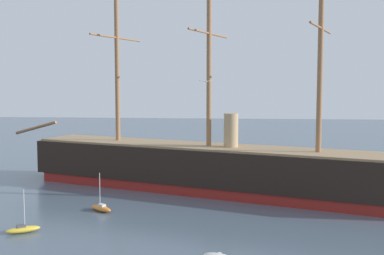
% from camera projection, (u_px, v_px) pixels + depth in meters
% --- Properties ---
extents(tall_ship, '(67.49, 28.86, 33.76)m').
position_uv_depth(tall_ship, '(209.00, 167.00, 72.85)').
color(tall_ship, maroon).
rests_on(tall_ship, ground).
extents(sailboat_mid_left, '(3.64, 2.95, 4.76)m').
position_uv_depth(sailboat_mid_left, '(23.00, 229.00, 53.01)').
color(sailboat_mid_left, gold).
rests_on(sailboat_mid_left, ground).
extents(sailboat_alongside_bow, '(3.69, 3.18, 4.91)m').
position_uv_depth(sailboat_alongside_bow, '(101.00, 208.00, 61.97)').
color(sailboat_alongside_bow, orange).
rests_on(sailboat_alongside_bow, ground).
extents(sailboat_far_left, '(5.18, 2.21, 6.53)m').
position_uv_depth(sailboat_far_left, '(56.00, 172.00, 86.45)').
color(sailboat_far_left, '#1E284C').
rests_on(sailboat_far_left, ground).
extents(sailboat_distant_centre, '(3.80, 3.24, 5.04)m').
position_uv_depth(sailboat_distant_centre, '(232.00, 167.00, 92.79)').
color(sailboat_distant_centre, '#1E284C').
rests_on(sailboat_distant_centre, ground).
extents(seagull_in_flight, '(1.00, 0.99, 0.14)m').
position_uv_depth(seagull_in_flight, '(205.00, 81.00, 39.84)').
color(seagull_in_flight, silver).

